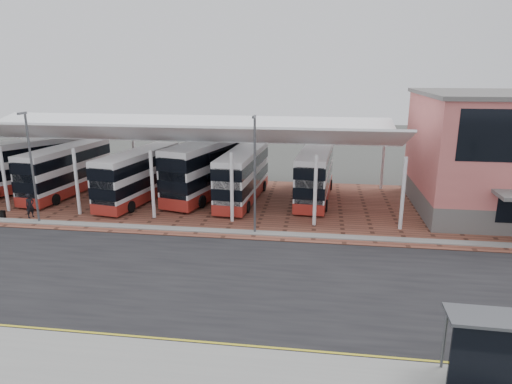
% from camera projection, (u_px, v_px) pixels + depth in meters
% --- Properties ---
extents(ground, '(140.00, 140.00, 0.00)m').
position_uv_depth(ground, '(204.00, 271.00, 25.56)').
color(ground, '#42433F').
extents(road, '(120.00, 14.00, 0.02)m').
position_uv_depth(road, '(199.00, 279.00, 24.61)').
color(road, black).
rests_on(road, ground).
extents(forecourt, '(72.00, 16.00, 0.06)m').
position_uv_depth(forecourt, '(266.00, 205.00, 37.70)').
color(forecourt, brown).
rests_on(forecourt, ground).
extents(sidewalk, '(120.00, 4.00, 0.14)m').
position_uv_depth(sidewalk, '(143.00, 373.00, 16.95)').
color(sidewalk, gray).
rests_on(sidewalk, ground).
extents(north_kerb, '(120.00, 0.80, 0.14)m').
position_uv_depth(north_kerb, '(226.00, 232.00, 31.46)').
color(north_kerb, gray).
rests_on(north_kerb, ground).
extents(yellow_line_near, '(120.00, 0.12, 0.01)m').
position_uv_depth(yellow_line_near, '(161.00, 343.00, 18.87)').
color(yellow_line_near, gold).
rests_on(yellow_line_near, road).
extents(yellow_line_far, '(120.00, 0.12, 0.01)m').
position_uv_depth(yellow_line_far, '(164.00, 339.00, 19.16)').
color(yellow_line_far, gold).
rests_on(yellow_line_far, road).
extents(canopy, '(37.00, 11.63, 7.07)m').
position_uv_depth(canopy, '(173.00, 132.00, 38.14)').
color(canopy, white).
rests_on(canopy, ground).
extents(lamp_west, '(0.16, 0.90, 8.07)m').
position_uv_depth(lamp_west, '(31.00, 165.00, 32.28)').
color(lamp_west, '#525459').
rests_on(lamp_west, ground).
extents(lamp_east, '(0.16, 0.90, 8.07)m').
position_uv_depth(lamp_east, '(255.00, 172.00, 30.13)').
color(lamp_east, '#525459').
rests_on(lamp_east, ground).
extents(bus_0, '(7.84, 10.92, 4.59)m').
position_uv_depth(bus_0, '(25.00, 166.00, 41.57)').
color(bus_0, white).
rests_on(bus_0, forecourt).
extents(bus_1, '(3.58, 10.56, 4.27)m').
position_uv_depth(bus_1, '(67.00, 171.00, 40.33)').
color(bus_1, white).
rests_on(bus_1, forecourt).
extents(bus_2, '(4.08, 10.52, 4.23)m').
position_uv_depth(bus_2, '(139.00, 176.00, 38.40)').
color(bus_2, white).
rests_on(bus_2, forecourt).
extents(bus_3, '(5.51, 12.05, 4.84)m').
position_uv_depth(bus_3, '(208.00, 168.00, 39.91)').
color(bus_3, white).
rests_on(bus_3, forecourt).
extents(bus_4, '(3.12, 10.49, 4.27)m').
position_uv_depth(bus_4, '(243.00, 176.00, 38.36)').
color(bus_4, white).
rests_on(bus_4, forecourt).
extents(bus_5, '(3.18, 10.58, 4.30)m').
position_uv_depth(bus_5, '(315.00, 175.00, 38.69)').
color(bus_5, white).
rests_on(bus_5, forecourt).
extents(pedestrian, '(0.68, 0.80, 1.86)m').
position_uv_depth(pedestrian, '(30.00, 206.00, 34.19)').
color(pedestrian, black).
rests_on(pedestrian, forecourt).
extents(suitcase, '(0.34, 0.25, 0.59)m').
position_uv_depth(suitcase, '(3.00, 214.00, 34.21)').
color(suitcase, black).
rests_on(suitcase, forecourt).
extents(bus_shelter, '(3.32, 1.59, 2.62)m').
position_uv_depth(bus_shelter, '(503.00, 347.00, 15.64)').
color(bus_shelter, black).
rests_on(bus_shelter, sidewalk).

